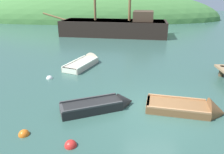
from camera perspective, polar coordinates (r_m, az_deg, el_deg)
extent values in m
plane|color=#33564C|center=(9.14, 11.75, -9.23)|extent=(120.00, 120.00, 0.00)
cylinder|color=brown|center=(14.31, 27.38, 0.29)|extent=(0.28, 0.28, 1.23)
ellipsoid|color=#477F3D|center=(44.49, -7.08, 15.39)|extent=(52.91, 19.17, 11.65)
cube|color=black|center=(25.70, 0.43, 12.27)|extent=(12.65, 5.51, 2.57)
cube|color=#997A51|center=(25.54, 0.44, 15.00)|extent=(12.12, 5.13, 0.10)
cylinder|color=olive|center=(27.62, -15.32, 15.50)|extent=(2.95, 0.56, 0.97)
cube|color=#4C3828|center=(25.16, 8.49, 16.06)|extent=(2.53, 3.08, 1.10)
cube|color=beige|center=(14.39, -8.33, 3.09)|extent=(2.10, 3.07, 0.47)
cone|color=beige|center=(15.85, -4.99, 4.96)|extent=(1.28, 1.05, 1.10)
cube|color=white|center=(13.29, -11.41, 1.64)|extent=(1.02, 0.49, 0.33)
cube|color=white|center=(14.74, -7.36, 4.30)|extent=(1.06, 0.55, 0.05)
cube|color=white|center=(13.94, -9.43, 3.17)|extent=(1.06, 0.55, 0.05)
cube|color=white|center=(14.04, -6.49, 3.85)|extent=(1.07, 2.63, 0.07)
cube|color=white|center=(14.59, -10.20, 4.33)|extent=(1.07, 2.63, 0.07)
cube|color=black|center=(9.02, -5.62, -8.36)|extent=(2.69, 1.80, 0.49)
cone|color=black|center=(9.47, 3.79, -6.75)|extent=(0.92, 1.04, 0.86)
cube|color=#3B3B3B|center=(8.82, -13.42, -9.10)|extent=(0.42, 0.80, 0.34)
cube|color=#3B3B3B|center=(9.03, -2.92, -6.90)|extent=(0.48, 0.84, 0.05)
cube|color=#3B3B3B|center=(8.85, -8.47, -7.76)|extent=(0.48, 0.84, 0.05)
cube|color=#3B3B3B|center=(8.54, -4.98, -8.07)|extent=(2.33, 1.02, 0.07)
cube|color=#3B3B3B|center=(9.24, -6.33, -5.68)|extent=(2.33, 1.02, 0.07)
cube|color=brown|center=(9.44, 17.08, -8.09)|extent=(2.69, 1.65, 0.42)
cone|color=brown|center=(9.73, 26.45, -8.60)|extent=(0.83, 1.26, 1.16)
cube|color=#AE7B4F|center=(9.36, 9.70, -7.19)|extent=(0.31, 1.11, 0.30)
cube|color=#AE7B4F|center=(9.42, 19.86, -7.46)|extent=(0.38, 1.14, 0.05)
cube|color=#AE7B4F|center=(9.33, 14.47, -7.09)|extent=(0.38, 1.14, 0.05)
cube|color=#AE7B4F|center=(8.83, 17.46, -8.53)|extent=(2.44, 0.51, 0.07)
cube|color=#AE7B4F|center=(9.84, 17.04, -5.25)|extent=(2.44, 0.51, 0.07)
sphere|color=red|center=(7.33, -11.13, -17.84)|extent=(0.41, 0.41, 0.41)
sphere|color=orange|center=(8.27, -22.73, -14.24)|extent=(0.38, 0.38, 0.38)
sphere|color=white|center=(12.86, -16.57, -0.41)|extent=(0.37, 0.37, 0.37)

